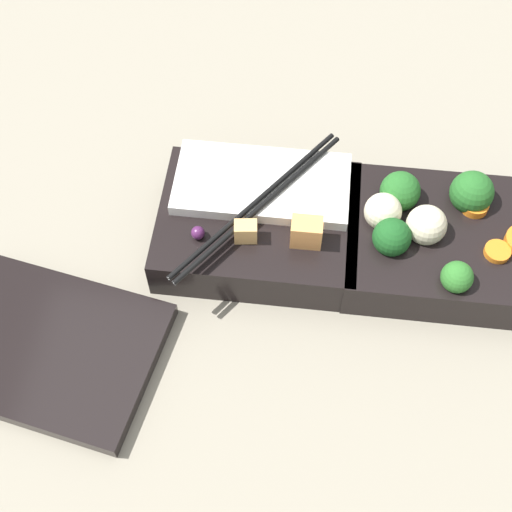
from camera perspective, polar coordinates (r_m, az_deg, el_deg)
The scene contains 4 objects.
ground_plane at distance 0.73m, azimuth 7.31°, elevation 1.19°, with size 3.00×3.00×0.00m, color gray.
bento_tray_vegetable at distance 0.71m, azimuth 14.62°, elevation 1.32°, with size 0.19×0.15×0.08m.
bento_tray_rice at distance 0.70m, azimuth 0.25°, elevation 2.77°, with size 0.19×0.19×0.07m.
bento_lid at distance 0.68m, azimuth -16.02°, elevation -7.13°, with size 0.19×0.15×0.02m, color black.
Camera 1 is at (0.05, 0.41, 0.60)m, focal length 50.00 mm.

